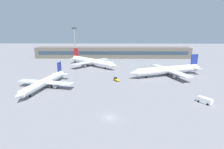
{
  "coord_description": "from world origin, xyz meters",
  "views": [
    {
      "loc": [
        1.42,
        -51.72,
        27.05
      ],
      "look_at": [
        0.13,
        40.0,
        3.0
      ],
      "focal_mm": 30.05,
      "sensor_mm": 36.0,
      "label": 1
    }
  ],
  "objects_px": {
    "floodlight_tower_west": "(75,43)",
    "baggage_tug_yellow": "(116,79)",
    "airplane_mid": "(168,70)",
    "airplane_far": "(92,61)",
    "airplane_near": "(44,82)",
    "service_van_white": "(205,100)"
  },
  "relations": [
    {
      "from": "floodlight_tower_west",
      "to": "baggage_tug_yellow",
      "type": "bearing_deg",
      "value": -57.52
    },
    {
      "from": "airplane_mid",
      "to": "airplane_far",
      "type": "distance_m",
      "value": 51.05
    },
    {
      "from": "airplane_mid",
      "to": "baggage_tug_yellow",
      "type": "xyz_separation_m",
      "value": [
        -28.24,
        -9.82,
        -2.63
      ]
    },
    {
      "from": "airplane_mid",
      "to": "baggage_tug_yellow",
      "type": "height_order",
      "value": "airplane_mid"
    },
    {
      "from": "airplane_near",
      "to": "airplane_mid",
      "type": "xyz_separation_m",
      "value": [
        60.08,
        21.93,
        0.64
      ]
    },
    {
      "from": "airplane_far",
      "to": "floodlight_tower_west",
      "type": "distance_m",
      "value": 21.68
    },
    {
      "from": "airplane_near",
      "to": "baggage_tug_yellow",
      "type": "height_order",
      "value": "airplane_near"
    },
    {
      "from": "service_van_white",
      "to": "floodlight_tower_west",
      "type": "relative_size",
      "value": 0.21
    },
    {
      "from": "airplane_mid",
      "to": "airplane_far",
      "type": "xyz_separation_m",
      "value": [
        -44.51,
        25.0,
        -0.09
      ]
    },
    {
      "from": "airplane_mid",
      "to": "floodlight_tower_west",
      "type": "height_order",
      "value": "floodlight_tower_west"
    },
    {
      "from": "service_van_white",
      "to": "floodlight_tower_west",
      "type": "xyz_separation_m",
      "value": [
        -61.44,
        74.63,
        13.79
      ]
    },
    {
      "from": "airplane_near",
      "to": "service_van_white",
      "type": "bearing_deg",
      "value": -13.73
    },
    {
      "from": "baggage_tug_yellow",
      "to": "floodlight_tower_west",
      "type": "xyz_separation_m",
      "value": [
        -29.94,
        47.04,
        14.11
      ]
    },
    {
      "from": "airplane_far",
      "to": "floodlight_tower_west",
      "type": "bearing_deg",
      "value": 138.22
    },
    {
      "from": "airplane_near",
      "to": "baggage_tug_yellow",
      "type": "xyz_separation_m",
      "value": [
        31.84,
        12.11,
        -1.99
      ]
    },
    {
      "from": "airplane_mid",
      "to": "floodlight_tower_west",
      "type": "relative_size",
      "value": 1.7
    },
    {
      "from": "airplane_far",
      "to": "airplane_near",
      "type": "bearing_deg",
      "value": -108.35
    },
    {
      "from": "airplane_near",
      "to": "floodlight_tower_west",
      "type": "bearing_deg",
      "value": 88.16
    },
    {
      "from": "airplane_mid",
      "to": "airplane_far",
      "type": "relative_size",
      "value": 1.24
    },
    {
      "from": "airplane_mid",
      "to": "baggage_tug_yellow",
      "type": "distance_m",
      "value": 30.01
    },
    {
      "from": "airplane_near",
      "to": "service_van_white",
      "type": "distance_m",
      "value": 65.23
    },
    {
      "from": "baggage_tug_yellow",
      "to": "airplane_far",
      "type": "bearing_deg",
      "value": 115.04
    }
  ]
}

